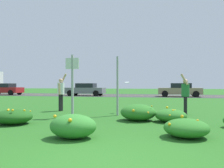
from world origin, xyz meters
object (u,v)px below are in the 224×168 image
Objects in this scene: sign_post_near_path at (72,79)px; person_thrower_white_shirt at (61,91)px; person_catcher_green_shirt at (185,93)px; frisbee_white at (127,82)px; car_tan_center_left at (180,90)px; car_gray_center_right at (86,89)px; sign_post_by_roadside at (118,86)px; car_red_rightmost at (4,89)px.

sign_post_near_path reaches higher than person_thrower_white_shirt.
frisbee_white is (-2.59, 0.24, 0.47)m from person_catcher_green_shirt.
car_gray_center_right is at bearing 180.00° from car_tan_center_left.
car_tan_center_left is (3.40, 16.80, -0.50)m from sign_post_by_roadside.
person_catcher_green_shirt is 15.88m from car_tan_center_left.
car_gray_center_right is at bearing 0.00° from car_red_rightmost.
sign_post_by_roadside reaches higher than person_catcher_green_shirt.
sign_post_near_path is 4.86m from person_catcher_green_shirt.
frisbee_white is at bearing -101.54° from car_tan_center_left.
car_gray_center_right is (-10.62, 0.00, 0.00)m from car_tan_center_left.
sign_post_near_path is 1.00× the size of sign_post_by_roadside.
sign_post_by_roadside is at bearing -43.03° from car_red_rightmost.
car_red_rightmost is (-20.80, 15.86, -0.18)m from person_catcher_green_shirt.
person_catcher_green_shirt reaches higher than car_tan_center_left.
sign_post_by_roadside is at bearing -19.42° from person_thrower_white_shirt.
car_red_rightmost is at bearing 180.00° from car_gray_center_right.
sign_post_by_roadside is 24.62m from car_red_rightmost.
person_thrower_white_shirt is 0.41× the size of car_tan_center_left.
sign_post_near_path reaches higher than person_catcher_green_shirt.
frisbee_white is at bearing 79.72° from sign_post_by_roadside.
sign_post_near_path is 18.42m from car_tan_center_left.
sign_post_by_roadside is at bearing 28.36° from sign_post_near_path.
sign_post_by_roadside is at bearing -161.59° from person_catcher_green_shirt.
car_tan_center_left is (3.19, 15.63, -0.66)m from frisbee_white.
person_thrower_white_shirt reaches higher than car_tan_center_left.
sign_post_near_path is 24.09m from car_red_rightmost.
frisbee_white is at bearing -64.58° from car_gray_center_right.
sign_post_near_path is 0.55× the size of car_gray_center_right.
sign_post_by_roadside is 0.55× the size of car_gray_center_right.
car_tan_center_left is (5.06, 17.69, -0.77)m from sign_post_near_path.
person_catcher_green_shirt is at bearing -92.16° from car_tan_center_left.
person_catcher_green_shirt reaches higher than car_gray_center_right.
sign_post_by_roadside is 3.27m from person_thrower_white_shirt.
sign_post_by_roadside is 0.55× the size of car_red_rightmost.
frisbee_white is at bearing -40.64° from car_red_rightmost.
car_gray_center_right is (-5.55, 17.69, -0.77)m from sign_post_near_path.
sign_post_by_roadside is at bearing -100.28° from frisbee_white.
person_thrower_white_shirt reaches higher than frisbee_white.
sign_post_near_path reaches higher than frisbee_white.
car_tan_center_left is (6.47, 15.72, -0.22)m from person_thrower_white_shirt.
frisbee_white is (3.28, 0.09, 0.43)m from person_thrower_white_shirt.
person_catcher_green_shirt is at bearing 18.41° from sign_post_by_roadside.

